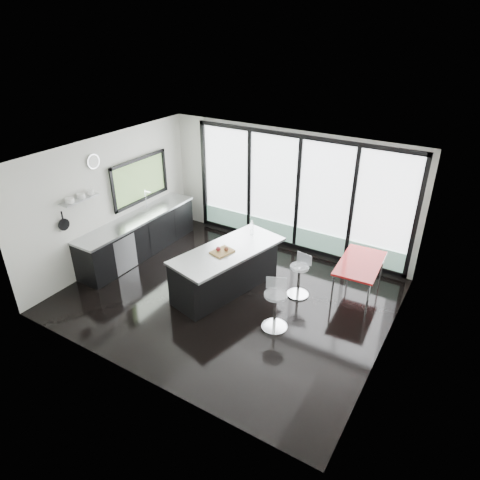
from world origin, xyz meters
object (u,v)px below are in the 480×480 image
Objects in this scene: island at (226,269)px; red_table at (358,278)px; bar_stool_near at (275,311)px; bar_stool_far at (299,281)px.

red_table is (2.30, 1.24, -0.12)m from island.
bar_stool_near is 1.09× the size of bar_stool_far.
bar_stool_near is 1.14m from bar_stool_far.
red_table is (0.97, 0.67, 0.02)m from bar_stool_far.
island is at bearing -147.32° from bar_stool_far.
island is 1.45m from bar_stool_far.
island reaches higher than bar_stool_near.
bar_stool_far is (1.33, 0.57, -0.14)m from island.
bar_stool_near is (1.39, -0.57, -0.11)m from island.
bar_stool_near reaches higher than bar_stool_far.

